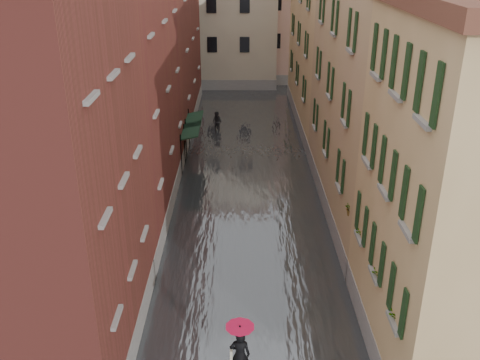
{
  "coord_description": "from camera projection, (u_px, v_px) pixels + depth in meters",
  "views": [
    {
      "loc": [
        -0.44,
        -16.66,
        13.12
      ],
      "look_at": [
        -0.43,
        6.06,
        3.0
      ],
      "focal_mm": 40.0,
      "sensor_mm": 36.0,
      "label": 1
    }
  ],
  "objects": [
    {
      "name": "building_end_cream",
      "position": [
        214.0,
        16.0,
        52.63
      ],
      "size": [
        12.0,
        9.0,
        13.0
      ],
      "primitive_type": "cube",
      "color": "beige",
      "rests_on": "ground"
    },
    {
      "name": "building_left_far",
      "position": [
        152.0,
        33.0,
        39.63
      ],
      "size": [
        6.0,
        16.0,
        14.0
      ],
      "primitive_type": "cube",
      "color": "maroon",
      "rests_on": "ground"
    },
    {
      "name": "awning_far",
      "position": [
        193.0,
        121.0,
        34.86
      ],
      "size": [
        1.09,
        3.38,
        2.8
      ],
      "color": "black",
      "rests_on": "ground"
    },
    {
      "name": "pedestrian_far",
      "position": [
        217.0,
        122.0,
        40.16
      ],
      "size": [
        0.93,
        0.84,
        1.56
      ],
      "primitive_type": "imported",
      "rotation": [
        0.0,
        0.0,
        -0.4
      ],
      "color": "black",
      "rests_on": "ground"
    },
    {
      "name": "building_left_near",
      "position": [
        22.0,
        183.0,
        16.08
      ],
      "size": [
        6.0,
        8.0,
        13.0
      ],
      "primitive_type": "cube",
      "color": "maroon",
      "rests_on": "ground"
    },
    {
      "name": "building_right_far",
      "position": [
        339.0,
        50.0,
        40.14
      ],
      "size": [
        6.0,
        16.0,
        11.5
      ],
      "primitive_type": "cube",
      "color": "tan",
      "rests_on": "ground"
    },
    {
      "name": "pedestrian_main",
      "position": [
        240.0,
        347.0,
        17.14
      ],
      "size": [
        0.94,
        0.94,
        2.06
      ],
      "color": "black",
      "rests_on": "ground"
    },
    {
      "name": "window_planters",
      "position": [
        372.0,
        246.0,
        18.47
      ],
      "size": [
        0.59,
        7.74,
        0.84
      ],
      "color": "brown",
      "rests_on": "ground"
    },
    {
      "name": "awning_near",
      "position": [
        191.0,
        131.0,
        32.92
      ],
      "size": [
        1.09,
        3.11,
        2.8
      ],
      "color": "black",
      "rests_on": "ground"
    },
    {
      "name": "floodwater",
      "position": [
        247.0,
        177.0,
        32.39
      ],
      "size": [
        10.0,
        60.0,
        0.2
      ],
      "primitive_type": "cube",
      "color": "#44484C",
      "rests_on": "ground"
    },
    {
      "name": "building_end_pink",
      "position": [
        303.0,
        19.0,
        54.66
      ],
      "size": [
        10.0,
        9.0,
        12.0
      ],
      "primitive_type": "cube",
      "color": "tan",
      "rests_on": "ground"
    },
    {
      "name": "ground",
      "position": [
        251.0,
        315.0,
        20.55
      ],
      "size": [
        120.0,
        120.0,
        0.0
      ],
      "primitive_type": "plane",
      "color": "#505053",
      "rests_on": "ground"
    },
    {
      "name": "building_left_mid",
      "position": [
        106.0,
        95.0,
        26.23
      ],
      "size": [
        6.0,
        14.0,
        12.5
      ],
      "primitive_type": "cube",
      "color": "#5D2B1D",
      "rests_on": "ground"
    },
    {
      "name": "building_right_mid",
      "position": [
        392.0,
        90.0,
        26.14
      ],
      "size": [
        6.0,
        14.0,
        13.0
      ],
      "primitive_type": "cube",
      "color": "tan",
      "rests_on": "ground"
    }
  ]
}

